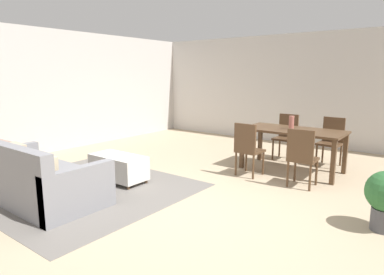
{
  "coord_description": "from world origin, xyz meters",
  "views": [
    {
      "loc": [
        2.54,
        -3.22,
        1.73
      ],
      "look_at": [
        -1.04,
        1.47,
        0.61
      ],
      "focal_mm": 31.38,
      "sensor_mm": 36.0,
      "label": 1
    }
  ],
  "objects_px": {
    "couch": "(35,180)",
    "vase_centerpiece": "(291,123)",
    "dining_chair_near_left": "(248,147)",
    "dining_chair_near_right": "(302,155)",
    "dining_table": "(293,134)",
    "ottoman_table": "(118,166)",
    "dining_chair_far_left": "(286,134)",
    "dining_chair_far_right": "(331,139)"
  },
  "relations": [
    {
      "from": "couch",
      "to": "vase_centerpiece",
      "type": "xyz_separation_m",
      "value": [
        2.26,
        3.54,
        0.59
      ]
    },
    {
      "from": "couch",
      "to": "dining_chair_near_left",
      "type": "bearing_deg",
      "value": 56.71
    },
    {
      "from": "dining_chair_near_right",
      "to": "dining_table",
      "type": "bearing_deg",
      "value": 119.21
    },
    {
      "from": "ottoman_table",
      "to": "dining_table",
      "type": "distance_m",
      "value": 3.09
    },
    {
      "from": "couch",
      "to": "dining_chair_far_left",
      "type": "height_order",
      "value": "dining_chair_far_left"
    },
    {
      "from": "ottoman_table",
      "to": "dining_chair_near_right",
      "type": "distance_m",
      "value": 2.9
    },
    {
      "from": "dining_chair_near_left",
      "to": "dining_chair_far_right",
      "type": "height_order",
      "value": "same"
    },
    {
      "from": "vase_centerpiece",
      "to": "dining_chair_far_left",
      "type": "bearing_deg",
      "value": 116.16
    },
    {
      "from": "dining_chair_far_right",
      "to": "dining_chair_near_right",
      "type": "bearing_deg",
      "value": -89.81
    },
    {
      "from": "ottoman_table",
      "to": "couch",
      "type": "bearing_deg",
      "value": -102.35
    },
    {
      "from": "dining_chair_far_left",
      "to": "dining_chair_near_left",
      "type": "bearing_deg",
      "value": -91.87
    },
    {
      "from": "dining_chair_near_left",
      "to": "vase_centerpiece",
      "type": "height_order",
      "value": "vase_centerpiece"
    },
    {
      "from": "couch",
      "to": "dining_chair_near_right",
      "type": "relative_size",
      "value": 2.24
    },
    {
      "from": "ottoman_table",
      "to": "dining_chair_far_right",
      "type": "relative_size",
      "value": 1.05
    },
    {
      "from": "dining_chair_near_right",
      "to": "dining_chair_far_right",
      "type": "relative_size",
      "value": 1.0
    },
    {
      "from": "couch",
      "to": "dining_chair_near_right",
      "type": "distance_m",
      "value": 3.89
    },
    {
      "from": "dining_table",
      "to": "dining_chair_far_right",
      "type": "bearing_deg",
      "value": 60.85
    },
    {
      "from": "ottoman_table",
      "to": "dining_chair_far_left",
      "type": "xyz_separation_m",
      "value": [
        1.59,
        3.09,
        0.27
      ]
    },
    {
      "from": "dining_table",
      "to": "dining_chair_far_right",
      "type": "height_order",
      "value": "dining_chair_far_right"
    },
    {
      "from": "dining_table",
      "to": "dining_chair_near_left",
      "type": "bearing_deg",
      "value": -121.16
    },
    {
      "from": "couch",
      "to": "dining_chair_near_left",
      "type": "xyz_separation_m",
      "value": [
        1.81,
        2.76,
        0.23
      ]
    },
    {
      "from": "dining_chair_near_left",
      "to": "vase_centerpiece",
      "type": "bearing_deg",
      "value": 59.94
    },
    {
      "from": "dining_chair_far_right",
      "to": "dining_table",
      "type": "bearing_deg",
      "value": -119.15
    },
    {
      "from": "dining_table",
      "to": "dining_chair_near_right",
      "type": "relative_size",
      "value": 1.89
    },
    {
      "from": "vase_centerpiece",
      "to": "dining_chair_near_right",
      "type": "bearing_deg",
      "value": -58.52
    },
    {
      "from": "ottoman_table",
      "to": "vase_centerpiece",
      "type": "xyz_separation_m",
      "value": [
        1.99,
        2.29,
        0.63
      ]
    },
    {
      "from": "dining_chair_far_left",
      "to": "dining_chair_far_right",
      "type": "relative_size",
      "value": 1.0
    },
    {
      "from": "dining_chair_near_left",
      "to": "vase_centerpiece",
      "type": "relative_size",
      "value": 3.84
    },
    {
      "from": "dining_table",
      "to": "dining_chair_near_right",
      "type": "xyz_separation_m",
      "value": [
        0.46,
        -0.82,
        -0.15
      ]
    },
    {
      "from": "dining_table",
      "to": "dining_chair_near_right",
      "type": "distance_m",
      "value": 0.95
    },
    {
      "from": "dining_chair_near_right",
      "to": "dining_chair_far_left",
      "type": "relative_size",
      "value": 1.0
    },
    {
      "from": "dining_chair_far_left",
      "to": "dining_chair_far_right",
      "type": "distance_m",
      "value": 0.88
    },
    {
      "from": "dining_table",
      "to": "ottoman_table",
      "type": "bearing_deg",
      "value": -131.21
    },
    {
      "from": "ottoman_table",
      "to": "dining_chair_near_left",
      "type": "xyz_separation_m",
      "value": [
        1.54,
        1.51,
        0.27
      ]
    },
    {
      "from": "dining_chair_far_left",
      "to": "dining_chair_near_right",
      "type": "bearing_deg",
      "value": -61.13
    },
    {
      "from": "couch",
      "to": "dining_chair_far_left",
      "type": "distance_m",
      "value": 4.73
    },
    {
      "from": "dining_chair_near_right",
      "to": "vase_centerpiece",
      "type": "height_order",
      "value": "vase_centerpiece"
    },
    {
      "from": "dining_chair_far_left",
      "to": "couch",
      "type": "bearing_deg",
      "value": -113.26
    },
    {
      "from": "dining_chair_far_right",
      "to": "couch",
      "type": "bearing_deg",
      "value": -122.16
    },
    {
      "from": "dining_chair_far_left",
      "to": "vase_centerpiece",
      "type": "xyz_separation_m",
      "value": [
        0.4,
        -0.81,
        0.36
      ]
    },
    {
      "from": "dining_table",
      "to": "dining_chair_far_right",
      "type": "xyz_separation_m",
      "value": [
        0.45,
        0.81,
        -0.15
      ]
    },
    {
      "from": "dining_chair_near_left",
      "to": "dining_chair_near_right",
      "type": "distance_m",
      "value": 0.94
    }
  ]
}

